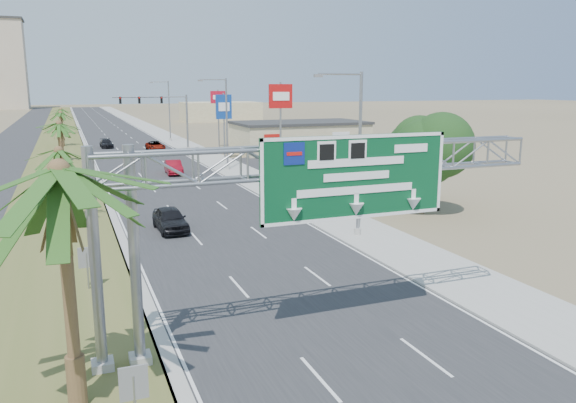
% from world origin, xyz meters
% --- Properties ---
extents(road, '(12.00, 300.00, 0.02)m').
position_xyz_m(road, '(0.00, 110.00, 0.01)').
color(road, '#28282B').
rests_on(road, ground).
extents(sidewalk_right, '(4.00, 300.00, 0.10)m').
position_xyz_m(sidewalk_right, '(8.50, 110.00, 0.05)').
color(sidewalk_right, '#9E9B93').
rests_on(sidewalk_right, ground).
extents(median_grass, '(7.00, 300.00, 0.12)m').
position_xyz_m(median_grass, '(-10.00, 110.00, 0.06)').
color(median_grass, '#545B28').
rests_on(median_grass, ground).
extents(opposing_road, '(8.00, 300.00, 0.02)m').
position_xyz_m(opposing_road, '(-17.00, 110.00, 0.01)').
color(opposing_road, '#28282B').
rests_on(opposing_road, ground).
extents(sign_gantry, '(16.75, 1.24, 7.50)m').
position_xyz_m(sign_gantry, '(-1.06, 9.93, 6.06)').
color(sign_gantry, gray).
rests_on(sign_gantry, ground).
extents(palm_near, '(5.70, 5.70, 8.35)m').
position_xyz_m(palm_near, '(-9.20, 8.00, 6.93)').
color(palm_near, brown).
rests_on(palm_near, ground).
extents(palm_row_b, '(3.99, 3.99, 5.95)m').
position_xyz_m(palm_row_b, '(-9.50, 32.00, 4.90)').
color(palm_row_b, brown).
rests_on(palm_row_b, ground).
extents(palm_row_c, '(3.99, 3.99, 6.75)m').
position_xyz_m(palm_row_c, '(-9.50, 48.00, 5.66)').
color(palm_row_c, brown).
rests_on(palm_row_c, ground).
extents(palm_row_d, '(3.99, 3.99, 5.45)m').
position_xyz_m(palm_row_d, '(-9.50, 66.00, 4.42)').
color(palm_row_d, brown).
rests_on(palm_row_d, ground).
extents(palm_row_e, '(3.99, 3.99, 6.15)m').
position_xyz_m(palm_row_e, '(-9.50, 85.00, 5.09)').
color(palm_row_e, brown).
rests_on(palm_row_e, ground).
extents(palm_row_f, '(3.99, 3.99, 5.75)m').
position_xyz_m(palm_row_f, '(-9.50, 110.00, 4.71)').
color(palm_row_f, brown).
rests_on(palm_row_f, ground).
extents(streetlight_near, '(3.27, 0.44, 10.00)m').
position_xyz_m(streetlight_near, '(7.30, 22.00, 4.69)').
color(streetlight_near, gray).
rests_on(streetlight_near, ground).
extents(streetlight_mid, '(3.27, 0.44, 10.00)m').
position_xyz_m(streetlight_mid, '(7.30, 52.00, 4.69)').
color(streetlight_mid, gray).
rests_on(streetlight_mid, ground).
extents(streetlight_far, '(3.27, 0.44, 10.00)m').
position_xyz_m(streetlight_far, '(7.30, 88.00, 4.69)').
color(streetlight_far, gray).
rests_on(streetlight_far, ground).
extents(signal_mast, '(10.28, 0.71, 8.00)m').
position_xyz_m(signal_mast, '(5.17, 71.97, 4.85)').
color(signal_mast, gray).
rests_on(signal_mast, ground).
extents(store_building, '(18.00, 10.00, 4.00)m').
position_xyz_m(store_building, '(22.00, 66.00, 2.00)').
color(store_building, tan).
rests_on(store_building, ground).
extents(oak_near, '(4.50, 4.50, 6.80)m').
position_xyz_m(oak_near, '(15.00, 26.00, 4.53)').
color(oak_near, brown).
rests_on(oak_near, ground).
extents(oak_far, '(3.50, 3.50, 5.60)m').
position_xyz_m(oak_far, '(18.00, 30.00, 3.82)').
color(oak_far, brown).
rests_on(oak_far, ground).
extents(median_signback_a, '(0.75, 0.08, 2.08)m').
position_xyz_m(median_signback_a, '(-7.80, 6.00, 1.45)').
color(median_signback_a, gray).
rests_on(median_signback_a, ground).
extents(median_signback_b, '(0.75, 0.08, 2.08)m').
position_xyz_m(median_signback_b, '(-8.50, 18.00, 1.45)').
color(median_signback_b, gray).
rests_on(median_signback_b, ground).
extents(building_distant_right, '(20.00, 12.00, 5.00)m').
position_xyz_m(building_distant_right, '(30.00, 140.00, 2.50)').
color(building_distant_right, tan).
rests_on(building_distant_right, ground).
extents(car_left_lane, '(1.94, 4.49, 1.51)m').
position_xyz_m(car_left_lane, '(-3.11, 27.57, 0.76)').
color(car_left_lane, black).
rests_on(car_left_lane, ground).
extents(car_mid_lane, '(1.77, 4.51, 1.46)m').
position_xyz_m(car_mid_lane, '(1.40, 51.36, 0.73)').
color(car_mid_lane, maroon).
rests_on(car_mid_lane, ground).
extents(car_right_lane, '(2.48, 4.86, 1.32)m').
position_xyz_m(car_right_lane, '(2.97, 74.66, 0.66)').
color(car_right_lane, gray).
rests_on(car_right_lane, ground).
extents(car_far, '(1.88, 4.42, 1.27)m').
position_xyz_m(car_far, '(-3.35, 81.14, 0.63)').
color(car_far, black).
rests_on(car_far, ground).
extents(pole_sign_red_near, '(2.42, 0.62, 9.57)m').
position_xyz_m(pole_sign_red_near, '(11.44, 45.80, 7.57)').
color(pole_sign_red_near, gray).
rests_on(pole_sign_red_near, ground).
extents(pole_sign_blue, '(2.01, 0.44, 8.35)m').
position_xyz_m(pole_sign_blue, '(9.52, 60.62, 6.28)').
color(pole_sign_blue, gray).
rests_on(pole_sign_blue, ground).
extents(pole_sign_red_far, '(2.16, 1.06, 8.67)m').
position_xyz_m(pole_sign_red_far, '(12.32, 74.08, 6.85)').
color(pole_sign_red_far, gray).
rests_on(pole_sign_red_far, ground).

